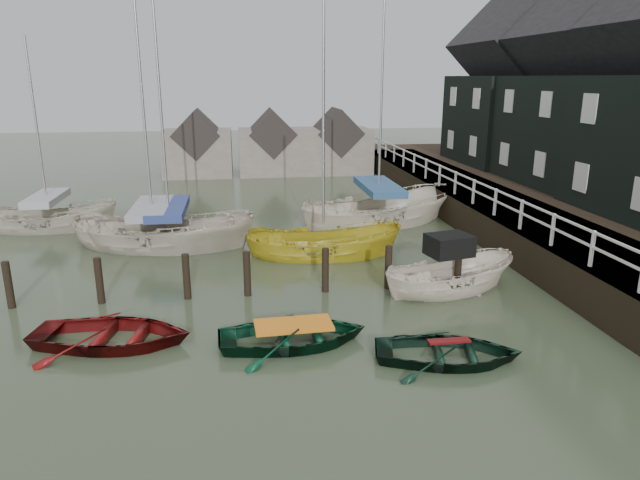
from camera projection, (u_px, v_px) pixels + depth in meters
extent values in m
plane|color=#323C26|center=(297.00, 335.00, 14.76)|extent=(120.00, 120.00, 0.00)
cube|color=black|center=(487.00, 195.00, 25.19)|extent=(3.00, 32.00, 0.20)
cube|color=silver|center=(456.00, 173.00, 24.70)|extent=(0.06, 32.00, 0.06)
cube|color=silver|center=(455.00, 182.00, 24.81)|extent=(0.06, 32.00, 0.06)
cube|color=black|center=(597.00, 222.00, 26.33)|extent=(14.00, 38.00, 1.50)
cube|color=black|center=(583.00, 130.00, 27.13)|extent=(6.00, 7.00, 5.00)
cube|color=black|center=(595.00, 36.00, 25.96)|extent=(6.11, 7.14, 6.11)
cube|color=black|center=(514.00, 120.00, 33.79)|extent=(6.40, 7.00, 5.00)
cube|color=black|center=(521.00, 44.00, 32.62)|extent=(6.52, 7.14, 6.52)
cylinder|color=black|center=(10.00, 292.00, 16.39)|extent=(0.22, 0.22, 1.80)
cylinder|color=black|center=(100.00, 287.00, 16.73)|extent=(0.22, 0.22, 1.80)
cylinder|color=black|center=(187.00, 283.00, 17.07)|extent=(0.22, 0.22, 1.80)
cylinder|color=black|center=(247.00, 280.00, 17.32)|extent=(0.22, 0.22, 1.80)
cylinder|color=black|center=(325.00, 276.00, 17.65)|extent=(0.22, 0.22, 1.80)
cylinder|color=black|center=(388.00, 273.00, 17.92)|extent=(0.22, 0.22, 1.80)
cylinder|color=black|center=(458.00, 270.00, 18.23)|extent=(0.22, 0.22, 1.80)
cube|color=#665B51|center=(198.00, 153.00, 38.54)|extent=(4.50, 4.00, 3.00)
cube|color=#282321|center=(197.00, 133.00, 38.18)|extent=(3.18, 4.08, 3.18)
cube|color=#665B51|center=(272.00, 151.00, 39.23)|extent=(4.50, 4.00, 3.00)
cube|color=#282321|center=(272.00, 132.00, 38.87)|extent=(3.18, 4.08, 3.18)
cube|color=#665B51|center=(336.00, 150.00, 39.84)|extent=(4.50, 4.00, 3.00)
cube|color=#282321|center=(337.00, 132.00, 39.48)|extent=(3.18, 4.08, 3.18)
imported|color=#5B0D0D|center=(113.00, 344.00, 14.26)|extent=(4.37, 3.47, 0.82)
imported|color=#08321D|center=(294.00, 344.00, 14.28)|extent=(3.83, 2.81, 0.77)
imported|color=black|center=(448.00, 361.00, 13.44)|extent=(3.87, 3.12, 0.71)
imported|color=beige|center=(449.00, 292.00, 17.73)|extent=(4.69, 2.59, 1.71)
cube|color=black|center=(449.00, 245.00, 17.51)|extent=(1.48, 1.26, 0.65)
imported|color=beige|center=(155.00, 247.00, 22.43)|extent=(7.20, 4.56, 2.60)
cylinder|color=#B2B2B7|center=(143.00, 110.00, 20.98)|extent=(0.10, 0.10, 7.65)
cube|color=gray|center=(152.00, 208.00, 22.00)|extent=(3.95, 2.46, 0.30)
imported|color=beige|center=(171.00, 247.00, 22.41)|extent=(7.03, 3.51, 2.60)
cylinder|color=#B2B2B7|center=(159.00, 80.00, 20.67)|extent=(0.10, 0.10, 9.79)
cube|color=navy|center=(168.00, 209.00, 21.98)|extent=(3.86, 1.88, 0.30)
imported|color=gold|center=(323.00, 255.00, 21.40)|extent=(6.00, 2.80, 2.24)
cylinder|color=#B2B2B7|center=(323.00, 117.00, 20.00)|extent=(0.10, 0.10, 7.74)
imported|color=beige|center=(378.00, 224.00, 25.96)|extent=(7.97, 4.67, 2.90)
cylinder|color=#B2B2B7|center=(382.00, 67.00, 24.07)|extent=(0.10, 0.10, 10.52)
cube|color=#284F7A|center=(379.00, 187.00, 25.49)|extent=(4.37, 2.52, 0.30)
imported|color=#BBB2A0|center=(50.00, 229.00, 25.09)|extent=(6.04, 2.56, 2.29)
cylinder|color=#B2B2B7|center=(36.00, 121.00, 23.80)|extent=(0.10, 0.10, 6.78)
cube|color=#97969C|center=(46.00, 198.00, 24.71)|extent=(3.32, 1.37, 0.30)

